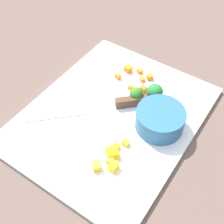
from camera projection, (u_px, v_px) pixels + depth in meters
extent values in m
plane|color=brown|center=(112.00, 118.00, 0.72)|extent=(4.00, 4.00, 0.00)
cube|color=white|center=(112.00, 116.00, 0.71)|extent=(0.46, 0.37, 0.01)
cylinder|color=#2B608E|center=(160.00, 119.00, 0.67)|extent=(0.11, 0.11, 0.05)
cube|color=silver|center=(55.00, 115.00, 0.71)|extent=(0.12, 0.12, 0.00)
cube|color=#523623|center=(132.00, 102.00, 0.72)|extent=(0.07, 0.07, 0.02)
cube|color=orange|center=(118.00, 76.00, 0.79)|extent=(0.01, 0.02, 0.01)
cube|color=orange|center=(131.00, 88.00, 0.76)|extent=(0.01, 0.01, 0.01)
cube|color=orange|center=(143.00, 89.00, 0.75)|extent=(0.02, 0.02, 0.02)
cube|color=orange|center=(142.00, 79.00, 0.78)|extent=(0.02, 0.02, 0.01)
cube|color=orange|center=(128.00, 69.00, 0.80)|extent=(0.02, 0.02, 0.02)
cube|color=orange|center=(140.00, 71.00, 0.80)|extent=(0.02, 0.02, 0.01)
cube|color=orange|center=(150.00, 77.00, 0.78)|extent=(0.02, 0.02, 0.01)
cube|color=yellow|center=(112.00, 153.00, 0.63)|extent=(0.03, 0.03, 0.02)
cube|color=yellow|center=(97.00, 166.00, 0.61)|extent=(0.02, 0.02, 0.02)
cube|color=yellow|center=(125.00, 143.00, 0.65)|extent=(0.01, 0.02, 0.01)
cube|color=yellow|center=(110.00, 161.00, 0.62)|extent=(0.02, 0.02, 0.01)
cube|color=yellow|center=(114.00, 166.00, 0.61)|extent=(0.02, 0.02, 0.02)
cube|color=yellow|center=(116.00, 147.00, 0.64)|extent=(0.01, 0.01, 0.01)
cylinder|color=#8BC46D|center=(168.00, 104.00, 0.72)|extent=(0.01, 0.01, 0.01)
sphere|color=#2B6A2F|center=(168.00, 101.00, 0.71)|extent=(0.03, 0.03, 0.03)
cylinder|color=#83C256|center=(136.00, 99.00, 0.73)|extent=(0.01, 0.01, 0.02)
sphere|color=#357A24|center=(136.00, 94.00, 0.72)|extent=(0.03, 0.03, 0.03)
cylinder|color=#86BD59|center=(154.00, 96.00, 0.74)|extent=(0.01, 0.01, 0.01)
sphere|color=#287B35|center=(155.00, 92.00, 0.73)|extent=(0.04, 0.04, 0.04)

